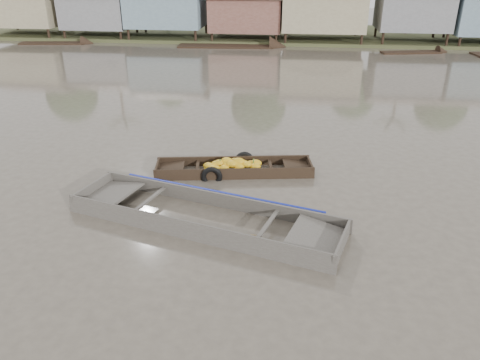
# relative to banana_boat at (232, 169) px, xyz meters

# --- Properties ---
(ground) EXTENTS (120.00, 120.00, 0.00)m
(ground) POSITION_rel_banana_boat_xyz_m (1.29, -2.64, -0.13)
(ground) COLOR #4F473D
(ground) RESTS_ON ground
(riverbank) EXTENTS (120.00, 12.47, 10.22)m
(riverbank) POSITION_rel_banana_boat_xyz_m (4.32, 29.22, 2.94)
(riverbank) COLOR #384723
(riverbank) RESTS_ON ground
(banana_boat) EXTENTS (5.22, 2.03, 0.71)m
(banana_boat) POSITION_rel_banana_boat_xyz_m (0.00, 0.00, 0.00)
(banana_boat) COLOR black
(banana_boat) RESTS_ON ground
(viewer_boat) EXTENTS (7.68, 3.91, 0.60)m
(viewer_boat) POSITION_rel_banana_boat_xyz_m (-0.26, -3.24, -0.07)
(viewer_boat) COLOR #413C37
(viewer_boat) RESTS_ON ground
(distant_boats) EXTENTS (48.37, 16.26, 0.35)m
(distant_boats) POSITION_rel_banana_boat_xyz_m (8.32, 21.09, -0.18)
(distant_boats) COLOR black
(distant_boats) RESTS_ON ground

